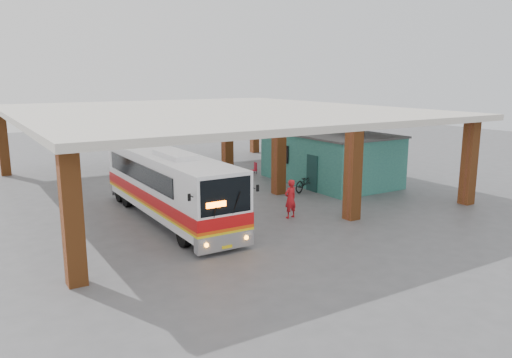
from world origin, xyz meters
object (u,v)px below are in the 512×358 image
object	(u,v)px
coach_bus	(169,185)
motorcycle	(306,182)
red_chair	(254,168)
pedestrian	(290,199)

from	to	relation	value
coach_bus	motorcycle	bearing A→B (deg)	8.54
motorcycle	red_chair	distance (m)	6.06
coach_bus	red_chair	xyz separation A→B (m)	(9.10, 7.37, -1.26)
coach_bus	pedestrian	bearing A→B (deg)	-28.98
motorcycle	pedestrian	distance (m)	5.68
coach_bus	pedestrian	distance (m)	5.63
pedestrian	motorcycle	bearing A→B (deg)	-142.79
pedestrian	red_chair	xyz separation A→B (m)	(4.22, 10.08, -0.56)
pedestrian	red_chair	size ratio (longest dim) A/B	2.37
coach_bus	red_chair	world-z (taller)	coach_bus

